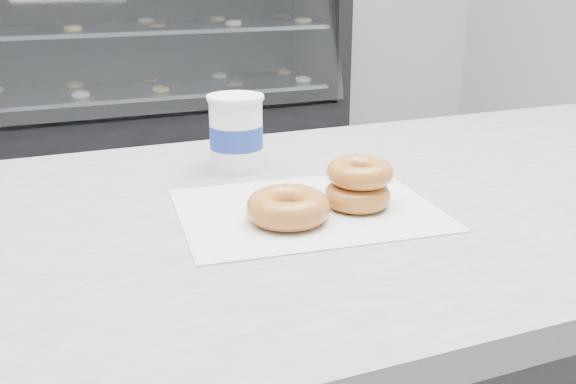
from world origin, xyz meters
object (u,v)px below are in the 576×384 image
at_px(donut_single, 288,207).
at_px(donut_stack, 359,184).
at_px(display_case, 119,107).
at_px(coffee_cup, 236,132).

bearing_deg(donut_single, donut_stack, 7.76).
relative_size(display_case, donut_stack, 24.59).
xyz_separation_m(display_case, coffee_cup, (-0.13, -2.54, 0.47)).
distance_m(display_case, coffee_cup, 2.58).
bearing_deg(coffee_cup, donut_single, -97.02).
bearing_deg(donut_single, display_case, 87.16).
bearing_deg(donut_stack, display_case, 89.39).
xyz_separation_m(display_case, donut_single, (-0.14, -2.78, 0.43)).
height_order(donut_single, coffee_cup, coffee_cup).
height_order(display_case, coffee_cup, display_case).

